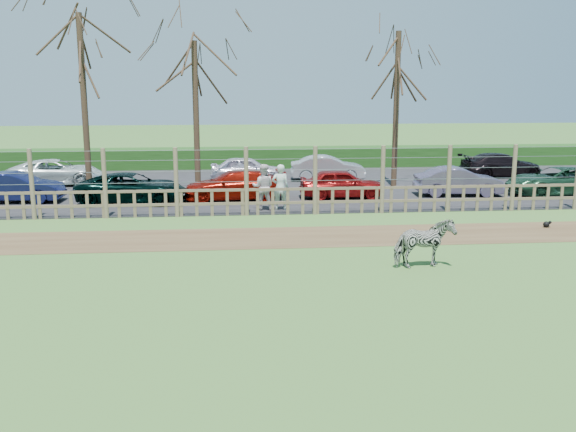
{
  "coord_description": "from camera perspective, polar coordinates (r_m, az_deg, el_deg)",
  "views": [
    {
      "loc": [
        -0.61,
        -14.9,
        4.74
      ],
      "look_at": [
        1.0,
        2.5,
        1.1
      ],
      "focal_mm": 40.0,
      "sensor_mm": 36.0,
      "label": 1
    }
  ],
  "objects": [
    {
      "name": "crow",
      "position": [
        23.05,
        22.01,
        -0.69
      ],
      "size": [
        0.28,
        0.21,
        0.23
      ],
      "color": "black",
      "rests_on": "ground"
    },
    {
      "name": "car_6",
      "position": [
        29.63,
        22.82,
        2.89
      ],
      "size": [
        4.41,
        2.21,
        1.2
      ],
      "primitive_type": "imported",
      "rotation": [
        0.0,
        0.0,
        4.76
      ],
      "color": "#224B30",
      "rests_on": "asphalt"
    },
    {
      "name": "asphalt",
      "position": [
        29.78,
        -4.05,
        2.62
      ],
      "size": [
        44.0,
        13.0,
        0.04
      ],
      "primitive_type": "cube",
      "color": "#232326",
      "rests_on": "ground"
    },
    {
      "name": "car_4",
      "position": [
        26.73,
        4.8,
        2.9
      ],
      "size": [
        3.55,
        1.49,
        1.2
      ],
      "primitive_type": "imported",
      "rotation": [
        0.0,
        0.0,
        1.55
      ],
      "color": "maroon",
      "rests_on": "asphalt"
    },
    {
      "name": "ground",
      "position": [
        15.65,
        -2.82,
        -5.88
      ],
      "size": [
        120.0,
        120.0,
        0.0
      ],
      "primitive_type": "plane",
      "color": "olive",
      "rests_on": "ground"
    },
    {
      "name": "car_3",
      "position": [
        26.37,
        -4.79,
        2.78
      ],
      "size": [
        4.21,
        1.87,
        1.2
      ],
      "primitive_type": "imported",
      "rotation": [
        0.0,
        0.0,
        4.76
      ],
      "color": "maroon",
      "rests_on": "asphalt"
    },
    {
      "name": "fence",
      "position": [
        23.24,
        -3.71,
        1.99
      ],
      "size": [
        30.16,
        0.16,
        2.5
      ],
      "color": "brown",
      "rests_on": "ground"
    },
    {
      "name": "dirt_strip",
      "position": [
        19.98,
        -3.39,
        -1.96
      ],
      "size": [
        34.0,
        2.8,
        0.01
      ],
      "primitive_type": "cube",
      "color": "brown",
      "rests_on": "ground"
    },
    {
      "name": "car_8",
      "position": [
        31.96,
        -19.9,
        3.69
      ],
      "size": [
        4.47,
        2.34,
        1.2
      ],
      "primitive_type": "imported",
      "rotation": [
        0.0,
        0.0,
        1.65
      ],
      "color": "white",
      "rests_on": "asphalt"
    },
    {
      "name": "visitor_b",
      "position": [
        24.11,
        -2.22,
        2.6
      ],
      "size": [
        0.93,
        0.78,
        1.72
      ],
      "primitive_type": "imported",
      "rotation": [
        0.0,
        0.0,
        2.98
      ],
      "color": "silver",
      "rests_on": "asphalt"
    },
    {
      "name": "zebra",
      "position": [
        17.01,
        12.0,
        -2.41
      ],
      "size": [
        1.64,
        0.97,
        1.3
      ],
      "primitive_type": "imported",
      "rotation": [
        0.0,
        0.0,
        1.75
      ],
      "color": "gray",
      "rests_on": "ground"
    },
    {
      "name": "car_10",
      "position": [
        31.28,
        -3.67,
        4.21
      ],
      "size": [
        3.57,
        1.55,
        1.2
      ],
      "primitive_type": "imported",
      "rotation": [
        0.0,
        0.0,
        1.53
      ],
      "color": "silver",
      "rests_on": "asphalt"
    },
    {
      "name": "tree_mid",
      "position": [
        28.43,
        -8.26,
        11.9
      ],
      "size": [
        4.8,
        4.8,
        6.83
      ],
      "color": "#3D2B1E",
      "rests_on": "ground"
    },
    {
      "name": "car_5",
      "position": [
        28.16,
        14.91,
        2.99
      ],
      "size": [
        3.71,
        1.48,
        1.2
      ],
      "primitive_type": "imported",
      "rotation": [
        0.0,
        0.0,
        1.51
      ],
      "color": "slate",
      "rests_on": "asphalt"
    },
    {
      "name": "tree_left",
      "position": [
        28.04,
        -17.88,
        13.0
      ],
      "size": [
        4.8,
        4.8,
        7.88
      ],
      "color": "#3D2B1E",
      "rests_on": "ground"
    },
    {
      "name": "tree_right",
      "position": [
        29.89,
        9.7,
        12.56
      ],
      "size": [
        4.8,
        4.8,
        7.35
      ],
      "color": "#3D2B1E",
      "rests_on": "ground"
    },
    {
      "name": "hedge",
      "position": [
        36.65,
        -4.31,
        5.16
      ],
      "size": [
        46.0,
        2.0,
        1.1
      ],
      "primitive_type": "cube",
      "color": "#1E4716",
      "rests_on": "ground"
    },
    {
      "name": "car_13",
      "position": [
        34.43,
        18.4,
        4.32
      ],
      "size": [
        4.25,
        1.99,
        1.2
      ],
      "primitive_type": "imported",
      "rotation": [
        0.0,
        0.0,
        1.65
      ],
      "color": "black",
      "rests_on": "asphalt"
    },
    {
      "name": "car_11",
      "position": [
        31.6,
        3.56,
        4.29
      ],
      "size": [
        3.72,
        1.52,
        1.2
      ],
      "primitive_type": "imported",
      "rotation": [
        0.0,
        0.0,
        1.5
      ],
      "color": "#B5B3B8",
      "rests_on": "asphalt"
    },
    {
      "name": "visitor_a",
      "position": [
        24.07,
        -0.69,
        2.59
      ],
      "size": [
        0.64,
        0.43,
        1.72
      ],
      "primitive_type": "imported",
      "rotation": [
        0.0,
        0.0,
        3.17
      ],
      "color": "silver",
      "rests_on": "asphalt"
    },
    {
      "name": "car_2",
      "position": [
        26.22,
        -13.71,
        2.43
      ],
      "size": [
        4.42,
        2.22,
        1.2
      ],
      "primitive_type": "imported",
      "rotation": [
        0.0,
        0.0,
        1.52
      ],
      "color": "black",
      "rests_on": "asphalt"
    },
    {
      "name": "car_1",
      "position": [
        27.89,
        -23.0,
        2.37
      ],
      "size": [
        3.68,
        1.38,
        1.2
      ],
      "primitive_type": "imported",
      "rotation": [
        0.0,
        0.0,
        1.54
      ],
      "color": "#131945",
      "rests_on": "asphalt"
    }
  ]
}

